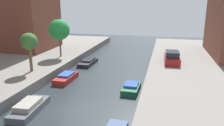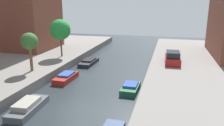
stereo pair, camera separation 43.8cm
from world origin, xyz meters
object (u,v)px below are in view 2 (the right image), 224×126
(street_tree_3, at_px, (29,42))
(moored_boat_right_3, at_px, (131,88))
(street_tree_4, at_px, (60,30))
(moored_boat_left_4, at_px, (89,62))
(moored_boat_left_2, at_px, (28,107))
(moored_boat_left_3, at_px, (66,77))
(parked_car, at_px, (173,58))

(street_tree_3, bearing_deg, moored_boat_right_3, -3.61)
(street_tree_4, distance_m, moored_boat_left_4, 5.82)
(moored_boat_left_2, height_order, moored_boat_left_3, moored_boat_left_2)
(street_tree_3, height_order, parked_car, street_tree_3)
(parked_car, relative_size, moored_boat_right_3, 1.35)
(moored_boat_left_3, relative_size, moored_boat_right_3, 1.17)
(parked_car, height_order, moored_boat_left_2, parked_car)
(street_tree_3, relative_size, moored_boat_left_4, 0.99)
(moored_boat_left_3, bearing_deg, moored_boat_left_4, 89.13)
(street_tree_3, relative_size, moored_boat_right_3, 1.34)
(parked_car, relative_size, moored_boat_left_2, 0.99)
(street_tree_4, xyz_separation_m, parked_car, (14.92, 0.03, -3.03))
(parked_car, xyz_separation_m, moored_boat_left_2, (-10.87, -13.87, -1.26))
(moored_boat_left_4, xyz_separation_m, moored_boat_right_3, (7.26, -8.19, 0.03))
(moored_boat_left_2, bearing_deg, street_tree_3, 120.93)
(moored_boat_left_2, distance_m, moored_boat_right_3, 9.29)
(parked_car, xyz_separation_m, moored_boat_right_3, (-3.83, -7.81, -1.30))
(street_tree_4, xyz_separation_m, moored_boat_left_2, (4.05, -13.84, -4.29))
(moored_boat_left_3, relative_size, moored_boat_left_4, 0.86)
(street_tree_3, height_order, street_tree_4, street_tree_4)
(street_tree_3, bearing_deg, moored_boat_left_2, -59.07)
(moored_boat_left_2, bearing_deg, moored_boat_right_3, 40.71)
(street_tree_3, relative_size, parked_car, 0.99)
(moored_boat_left_2, relative_size, moored_boat_right_3, 1.36)
(street_tree_4, bearing_deg, parked_car, 0.13)
(moored_boat_left_2, bearing_deg, moored_boat_left_3, 92.56)
(street_tree_4, bearing_deg, street_tree_3, -90.00)
(moored_boat_left_3, bearing_deg, street_tree_4, 119.85)
(street_tree_4, relative_size, moored_boat_left_2, 1.20)
(moored_boat_left_3, bearing_deg, moored_boat_right_3, -9.98)
(street_tree_3, bearing_deg, moored_boat_left_3, 9.11)
(moored_boat_left_4, bearing_deg, street_tree_3, -117.05)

